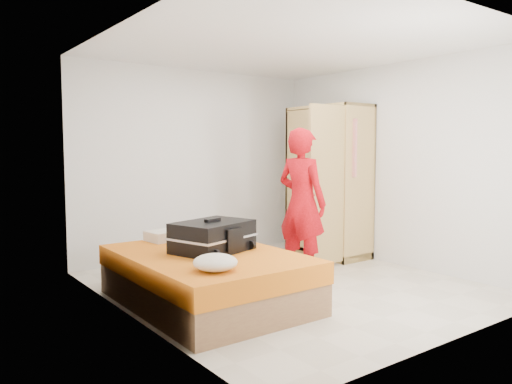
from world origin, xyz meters
TOP-DOWN VIEW (x-y plane):
  - room at (0.00, 0.00)m, footprint 4.00×4.02m
  - bed at (-1.05, -0.04)m, footprint 1.42×2.02m
  - wardrobe at (1.45, 0.86)m, footprint 1.17×1.20m
  - person at (0.38, 0.20)m, footprint 0.54×0.71m
  - suitcase at (-0.96, -0.01)m, footprint 0.89×0.75m
  - round_cushion at (-1.36, -0.70)m, footprint 0.37×0.37m
  - pillow at (-0.97, 0.81)m, footprint 0.63×0.37m

SIDE VIEW (x-z plane):
  - bed at x=-1.05m, z-range 0.00..0.50m
  - pillow at x=-0.97m, z-range 0.50..0.61m
  - round_cushion at x=-1.36m, z-range 0.50..0.64m
  - suitcase at x=-0.96m, z-range 0.48..0.81m
  - person at x=0.38m, z-range 0.00..1.75m
  - wardrobe at x=1.45m, z-range -0.05..2.05m
  - room at x=0.00m, z-range 0.00..2.60m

